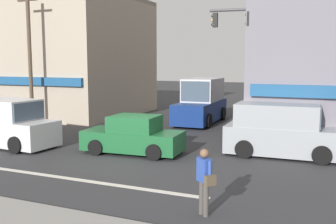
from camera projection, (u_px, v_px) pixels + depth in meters
name	position (u px, v px, depth m)	size (l,w,h in m)	color
ground_plane	(129.00, 156.00, 15.84)	(120.00, 120.00, 0.00)	#333335
lane_marking_stripe	(76.00, 179.00, 12.65)	(9.00, 0.24, 0.01)	silver
building_left_block	(54.00, 57.00, 29.25)	(12.49, 9.62, 8.34)	tan
utility_pole_near_left	(30.00, 58.00, 22.76)	(1.40, 0.22, 7.67)	brown
traffic_light_mast	(294.00, 49.00, 16.07)	(4.86, 0.79, 6.20)	#47474C
van_crossing_center	(7.00, 124.00, 17.64)	(4.72, 2.28, 2.11)	silver
van_waiting_far	(282.00, 131.00, 15.72)	(4.67, 2.17, 2.11)	#999EA3
box_truck_approaching_near	(201.00, 103.00, 24.55)	(2.40, 5.67, 2.75)	navy
sedan_crossing_leftbound	(133.00, 136.00, 16.24)	(4.20, 2.08, 1.58)	#1E6033
pedestrian_foreground_with_bag	(204.00, 178.00, 9.56)	(0.60, 0.57, 1.67)	#4C4742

